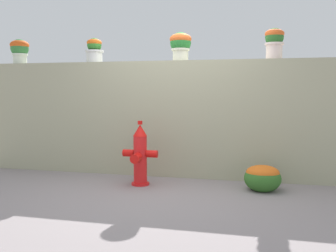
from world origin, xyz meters
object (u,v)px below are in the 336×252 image
Objects in this scene: potted_plant_0 at (20,49)px; potted_plant_3 at (274,41)px; potted_plant_1 at (94,49)px; potted_plant_2 at (181,44)px; fire_hydrant at (140,156)px; flower_bush_left at (263,177)px.

potted_plant_0 is 0.94× the size of potted_plant_3.
potted_plant_0 is 1.08× the size of potted_plant_1.
potted_plant_1 is 0.90× the size of potted_plant_2.
potted_plant_1 is 0.44× the size of fire_hydrant.
potted_plant_0 is 1.39m from potted_plant_1.
fire_hydrant is at bearing -18.13° from potted_plant_0.
potted_plant_1 is 2.79m from potted_plant_3.
fire_hydrant reaches higher than flower_bush_left.
flower_bush_left is at bearing -100.85° from potted_plant_3.
potted_plant_0 is at bearing 178.54° from potted_plant_1.
potted_plant_2 is at bearing 61.32° from fire_hydrant.
fire_hydrant is 1.86× the size of flower_bush_left.
potted_plant_3 is at bearing 79.15° from flower_bush_left.
potted_plant_1 is 1.41m from potted_plant_2.
potted_plant_1 is 2.00m from fire_hydrant.
potted_plant_2 is at bearing 151.71° from flower_bush_left.
fire_hydrant is at bearing -36.80° from potted_plant_1.
potted_plant_1 is (1.39, -0.04, -0.04)m from potted_plant_0.
potted_plant_3 is 2.53m from fire_hydrant.
potted_plant_2 is 1.83m from fire_hydrant.
potted_plant_2 reaches higher than potted_plant_0.
potted_plant_0 is 0.47× the size of fire_hydrant.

